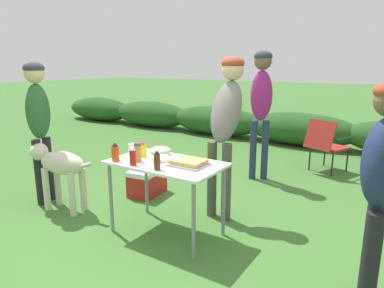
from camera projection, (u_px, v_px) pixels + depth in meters
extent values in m
plane|color=#3D6B2D|center=(167.00, 233.00, 3.45)|extent=(60.00, 60.00, 0.00)
ellipsoid|color=#234C1E|center=(100.00, 109.00, 10.31)|extent=(2.40, 0.90, 0.68)
ellipsoid|color=#234C1E|center=(151.00, 114.00, 9.24)|extent=(2.40, 0.90, 0.68)
ellipsoid|color=#234C1E|center=(216.00, 121.00, 8.18)|extent=(2.40, 0.90, 0.68)
ellipsoid|color=#234C1E|center=(300.00, 129.00, 7.12)|extent=(2.40, 0.90, 0.68)
cube|color=white|center=(166.00, 163.00, 3.28)|extent=(1.10, 0.64, 0.02)
cylinder|color=gray|center=(111.00, 198.00, 3.40)|extent=(0.04, 0.04, 0.71)
cylinder|color=gray|center=(194.00, 222.00, 2.88)|extent=(0.04, 0.04, 0.71)
cylinder|color=gray|center=(146.00, 183.00, 3.85)|extent=(0.04, 0.04, 0.71)
cylinder|color=gray|center=(224.00, 201.00, 3.33)|extent=(0.04, 0.04, 0.71)
cube|color=#9E9EA3|center=(189.00, 165.00, 3.16)|extent=(0.33, 0.27, 0.02)
cube|color=tan|center=(189.00, 162.00, 3.16)|extent=(0.29, 0.23, 0.04)
cylinder|color=white|center=(160.00, 159.00, 3.32)|extent=(0.20, 0.20, 0.04)
ellipsoid|color=#ADBC99|center=(160.00, 151.00, 3.52)|extent=(0.23, 0.23, 0.09)
cylinder|color=white|center=(132.00, 150.00, 3.48)|extent=(0.08, 0.08, 0.13)
cylinder|color=#B2893D|center=(138.00, 154.00, 3.28)|extent=(0.07, 0.07, 0.16)
cylinder|color=#4C4C4C|center=(137.00, 144.00, 3.26)|extent=(0.07, 0.07, 0.03)
cylinder|color=#CC4214|center=(115.00, 154.00, 3.31)|extent=(0.08, 0.08, 0.14)
cone|color=black|center=(115.00, 144.00, 3.29)|extent=(0.06, 0.06, 0.04)
cylinder|color=red|center=(133.00, 157.00, 3.17)|extent=(0.06, 0.06, 0.15)
cone|color=white|center=(133.00, 148.00, 3.15)|extent=(0.05, 0.05, 0.04)
cylinder|color=yellow|center=(143.00, 151.00, 3.47)|extent=(0.07, 0.07, 0.12)
cone|color=red|center=(142.00, 143.00, 3.45)|extent=(0.06, 0.06, 0.04)
cylinder|color=#562314|center=(157.00, 162.00, 3.03)|extent=(0.06, 0.06, 0.14)
cone|color=black|center=(157.00, 152.00, 3.00)|extent=(0.05, 0.05, 0.04)
cylinder|color=#4C473D|center=(212.00, 179.00, 3.75)|extent=(0.10, 0.10, 0.85)
cylinder|color=#4C473D|center=(226.00, 182.00, 3.65)|extent=(0.10, 0.10, 0.85)
ellipsoid|color=slate|center=(226.00, 111.00, 3.64)|extent=(0.33, 0.48, 0.72)
sphere|color=#DBAD89|center=(233.00, 69.00, 3.64)|extent=(0.23, 0.23, 0.23)
ellipsoid|color=#993823|center=(233.00, 63.00, 3.63)|extent=(0.25, 0.25, 0.14)
cylinder|color=black|center=(371.00, 251.00, 2.41)|extent=(0.12, 0.12, 0.74)
cylinder|color=black|center=(370.00, 265.00, 2.24)|extent=(0.12, 0.12, 0.74)
ellipsoid|color=navy|center=(383.00, 164.00, 2.17)|extent=(0.28, 0.38, 0.60)
cylinder|color=black|center=(39.00, 173.00, 4.06)|extent=(0.10, 0.10, 0.80)
cylinder|color=black|center=(49.00, 169.00, 4.22)|extent=(0.10, 0.10, 0.80)
ellipsoid|color=#28562D|center=(38.00, 111.00, 3.98)|extent=(0.29, 0.35, 0.64)
sphere|color=#DBAD89|center=(34.00, 74.00, 3.88)|extent=(0.22, 0.22, 0.22)
ellipsoid|color=#333338|center=(34.00, 68.00, 3.86)|extent=(0.23, 0.23, 0.13)
cylinder|color=#232D4C|center=(253.00, 150.00, 4.99)|extent=(0.10, 0.10, 0.87)
cylinder|color=#232D4C|center=(265.00, 150.00, 4.97)|extent=(0.10, 0.10, 0.87)
ellipsoid|color=#931E70|center=(261.00, 96.00, 4.80)|extent=(0.37, 0.33, 0.70)
sphere|color=brown|center=(263.00, 61.00, 4.69)|extent=(0.24, 0.24, 0.24)
ellipsoid|color=#333338|center=(263.00, 56.00, 4.67)|extent=(0.25, 0.25, 0.14)
cylinder|color=beige|center=(72.00, 195.00, 3.78)|extent=(0.07, 0.07, 0.50)
cylinder|color=beige|center=(83.00, 189.00, 3.93)|extent=(0.07, 0.07, 0.50)
cylinder|color=beige|center=(46.00, 189.00, 3.94)|extent=(0.07, 0.07, 0.50)
cylinder|color=beige|center=(58.00, 185.00, 4.09)|extent=(0.07, 0.07, 0.50)
ellipsoid|color=beige|center=(62.00, 163.00, 3.86)|extent=(0.63, 0.34, 0.26)
sphere|color=beige|center=(39.00, 152.00, 3.99)|extent=(0.21, 0.21, 0.21)
cone|color=beige|center=(34.00, 149.00, 4.02)|extent=(0.17, 0.12, 0.15)
cylinder|color=beige|center=(86.00, 165.00, 3.72)|extent=(0.19, 0.07, 0.11)
cube|color=maroon|center=(329.00, 147.00, 5.37)|extent=(0.60, 0.60, 0.03)
cube|color=maroon|center=(320.00, 135.00, 5.16)|extent=(0.49, 0.32, 0.44)
cylinder|color=black|center=(310.00, 158.00, 5.46)|extent=(0.02, 0.02, 0.38)
cylinder|color=black|center=(332.00, 164.00, 5.14)|extent=(0.02, 0.02, 0.38)
cylinder|color=black|center=(325.00, 155.00, 5.68)|extent=(0.02, 0.02, 0.38)
cylinder|color=black|center=(347.00, 160.00, 5.36)|extent=(0.02, 0.02, 0.38)
cylinder|color=black|center=(318.00, 134.00, 5.51)|extent=(0.18, 0.39, 0.02)
cylinder|color=black|center=(344.00, 139.00, 5.14)|extent=(0.18, 0.39, 0.02)
cube|color=#B21E1E|center=(147.00, 184.00, 4.45)|extent=(0.37, 0.51, 0.28)
cube|color=silver|center=(147.00, 171.00, 4.41)|extent=(0.37, 0.51, 0.06)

